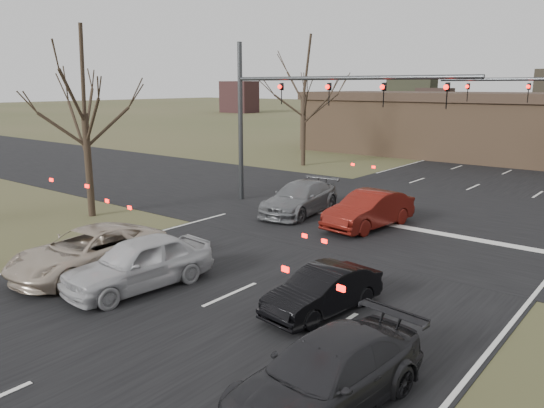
{
  "coord_description": "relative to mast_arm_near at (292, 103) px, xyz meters",
  "views": [
    {
      "loc": [
        9.83,
        -7.41,
        5.9
      ],
      "look_at": [
        -0.97,
        6.14,
        2.0
      ],
      "focal_mm": 35.0,
      "sensor_mm": 36.0,
      "label": 1
    }
  ],
  "objects": [
    {
      "name": "tree_left_near",
      "position": [
        -6.27,
        -7.0,
        1.49
      ],
      "size": [
        5.1,
        5.1,
        8.5
      ],
      "color": "black",
      "rests_on": "ground"
    },
    {
      "name": "car_black_hatch",
      "position": [
        7.93,
        -9.3,
        -4.47
      ],
      "size": [
        1.75,
        3.78,
        1.2
      ],
      "primitive_type": "imported",
      "rotation": [
        0.0,
        0.0,
        -0.14
      ],
      "color": "black",
      "rests_on": "ground"
    },
    {
      "name": "car_silver_suv",
      "position": [
        0.42,
        -11.44,
        -4.35
      ],
      "size": [
        2.69,
        5.32,
        1.44
      ],
      "primitive_type": "imported",
      "rotation": [
        0.0,
        0.0,
        0.06
      ],
      "color": "beige",
      "rests_on": "ground"
    },
    {
      "name": "car_grey_ahead",
      "position": [
        0.98,
        -0.66,
        -4.34
      ],
      "size": [
        2.64,
        5.27,
        1.47
      ],
      "primitive_type": "imported",
      "rotation": [
        0.0,
        0.0,
        0.12
      ],
      "color": "slate",
      "rests_on": "ground"
    },
    {
      "name": "mast_arm_near",
      "position": [
        0.0,
        0.0,
        0.0
      ],
      "size": [
        12.12,
        0.24,
        8.0
      ],
      "color": "#383A3D",
      "rests_on": "ground"
    },
    {
      "name": "ground",
      "position": [
        5.23,
        -13.0,
        -5.07
      ],
      "size": [
        360.0,
        360.0,
        0.0
      ],
      "primitive_type": "plane",
      "color": "#424726",
      "rests_on": "ground"
    },
    {
      "name": "car_charcoal_sedan",
      "position": [
        10.32,
        -12.86,
        -4.4
      ],
      "size": [
        2.46,
        4.81,
        1.34
      ],
      "primitive_type": "imported",
      "rotation": [
        0.0,
        0.0,
        -0.13
      ],
      "color": "black",
      "rests_on": "ground"
    },
    {
      "name": "tree_left_far",
      "position": [
        -7.77,
        12.0,
        2.27
      ],
      "size": [
        5.7,
        5.7,
        9.5
      ],
      "color": "black",
      "rests_on": "ground"
    },
    {
      "name": "car_white_sedan",
      "position": [
        2.72,
        -11.24,
        -4.3
      ],
      "size": [
        2.29,
        4.71,
        1.55
      ],
      "primitive_type": "imported",
      "rotation": [
        0.0,
        0.0,
        -0.1
      ],
      "color": "#BBBBBD",
      "rests_on": "ground"
    },
    {
      "name": "car_red_ahead",
      "position": [
        4.73,
        -0.89,
        -4.31
      ],
      "size": [
        2.15,
        4.81,
        1.53
      ],
      "primitive_type": "imported",
      "rotation": [
        0.0,
        0.0,
        -0.12
      ],
      "color": "#60140D",
      "rests_on": "ground"
    },
    {
      "name": "road_cross",
      "position": [
        5.23,
        2.0,
        -5.06
      ],
      "size": [
        200.0,
        14.0,
        0.02
      ],
      "primitive_type": "cube",
      "color": "black",
      "rests_on": "ground"
    }
  ]
}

